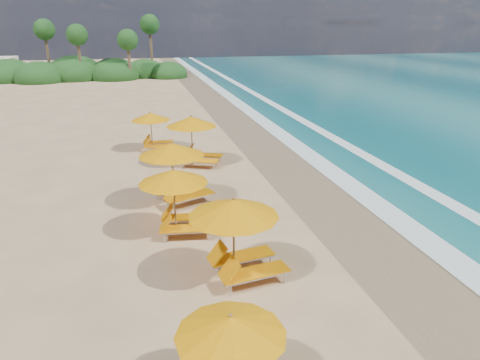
% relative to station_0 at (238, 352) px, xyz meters
% --- Properties ---
extents(ground, '(160.00, 160.00, 0.00)m').
position_rel_station_0_xyz_m(ground, '(2.25, 9.15, -1.18)').
color(ground, tan).
rests_on(ground, ground).
extents(wet_sand, '(4.00, 160.00, 0.01)m').
position_rel_station_0_xyz_m(wet_sand, '(6.25, 9.15, -1.18)').
color(wet_sand, '#8D7454').
rests_on(wet_sand, ground).
extents(surf_foam, '(4.00, 160.00, 0.01)m').
position_rel_station_0_xyz_m(surf_foam, '(8.95, 9.15, -1.16)').
color(surf_foam, white).
rests_on(surf_foam, ground).
extents(station_0, '(2.75, 2.72, 2.11)m').
position_rel_station_0_xyz_m(station_0, '(0.00, 0.00, 0.00)').
color(station_0, olive).
rests_on(station_0, ground).
extents(station_1, '(3.03, 2.87, 2.57)m').
position_rel_station_0_xyz_m(station_1, '(1.07, 4.25, 0.26)').
color(station_1, olive).
rests_on(station_1, ground).
extents(station_2, '(2.83, 2.68, 2.42)m').
position_rel_station_0_xyz_m(station_2, '(-0.26, 7.55, 0.17)').
color(station_2, olive).
rests_on(station_2, ground).
extents(station_3, '(3.41, 3.35, 2.64)m').
position_rel_station_0_xyz_m(station_3, '(-0.06, 10.31, 0.30)').
color(station_3, olive).
rests_on(station_3, ground).
extents(station_4, '(3.43, 3.40, 2.62)m').
position_rel_station_0_xyz_m(station_4, '(1.38, 15.20, 0.28)').
color(station_4, olive).
rests_on(station_4, ground).
extents(station_5, '(2.43, 2.24, 2.26)m').
position_rel_station_0_xyz_m(station_5, '(-0.53, 18.57, 0.08)').
color(station_5, olive).
rests_on(station_5, ground).
extents(treeline, '(25.80, 8.80, 9.74)m').
position_rel_station_0_xyz_m(treeline, '(-7.68, 54.66, -0.19)').
color(treeline, '#163D14').
rests_on(treeline, ground).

